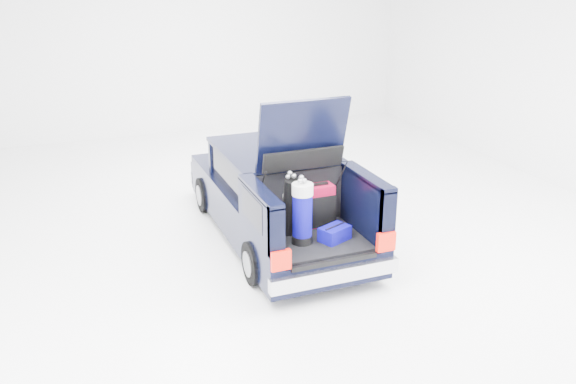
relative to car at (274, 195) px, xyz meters
name	(u,v)px	position (x,y,z in m)	size (l,w,h in m)	color
ground	(277,236)	(0.00, -0.11, -0.67)	(14.00, 14.00, 0.00)	white
car	(274,195)	(0.00, 0.00, 0.00)	(1.87, 4.65, 2.47)	black
red_suitcase	(320,205)	(0.26, -1.19, 0.23)	(0.40, 0.25, 0.64)	maroon
black_golf_bag	(291,207)	(-0.24, -1.34, 0.34)	(0.37, 0.42, 0.91)	black
blue_golf_bag	(302,213)	(-0.20, -1.65, 0.36)	(0.33, 0.33, 0.96)	black
blue_duffel	(335,233)	(0.24, -1.74, 0.03)	(0.48, 0.41, 0.22)	#0A057C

